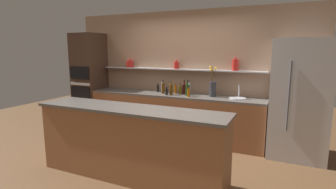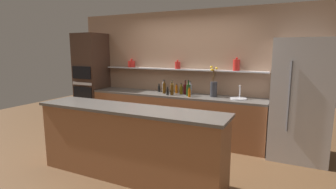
{
  "view_description": "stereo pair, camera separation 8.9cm",
  "coord_description": "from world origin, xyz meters",
  "px_view_note": "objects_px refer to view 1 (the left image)",
  "views": [
    {
      "loc": [
        1.95,
        -3.57,
        1.8
      ],
      "look_at": [
        0.17,
        0.32,
        1.07
      ],
      "focal_mm": 28.0,
      "sensor_mm": 36.0,
      "label": 1
    },
    {
      "loc": [
        2.03,
        -3.53,
        1.8
      ],
      "look_at": [
        0.17,
        0.32,
        1.07
      ],
      "focal_mm": 28.0,
      "sensor_mm": 36.0,
      "label": 2
    }
  ],
  "objects_px": {
    "bottle_sauce_2": "(175,89)",
    "bottle_sauce_7": "(189,93)",
    "bottle_spirit_9": "(163,87)",
    "bottle_sauce_1": "(158,88)",
    "bottle_spirit_3": "(163,88)",
    "oven_tower": "(90,81)",
    "bottle_spirit_11": "(171,90)",
    "bottle_sauce_6": "(167,92)",
    "sink_fixture": "(238,98)",
    "bottle_spirit_0": "(189,89)",
    "flower_vase": "(213,87)",
    "bottle_wine_10": "(184,89)",
    "refrigerator": "(299,99)",
    "bottle_wine_8": "(188,90)",
    "bottle_oil_4": "(180,90)",
    "bottle_spirit_5": "(171,88)"
  },
  "relations": [
    {
      "from": "bottle_spirit_0",
      "to": "bottle_oil_4",
      "type": "relative_size",
      "value": 1.19
    },
    {
      "from": "bottle_spirit_9",
      "to": "oven_tower",
      "type": "bearing_deg",
      "value": -175.67
    },
    {
      "from": "bottle_spirit_11",
      "to": "bottle_spirit_0",
      "type": "bearing_deg",
      "value": 35.85
    },
    {
      "from": "bottle_sauce_2",
      "to": "bottle_sauce_6",
      "type": "height_order",
      "value": "bottle_sauce_2"
    },
    {
      "from": "refrigerator",
      "to": "bottle_spirit_3",
      "type": "bearing_deg",
      "value": 179.37
    },
    {
      "from": "bottle_oil_4",
      "to": "bottle_sauce_6",
      "type": "bearing_deg",
      "value": -138.16
    },
    {
      "from": "bottle_spirit_9",
      "to": "sink_fixture",
      "type": "bearing_deg",
      "value": -4.57
    },
    {
      "from": "flower_vase",
      "to": "bottle_spirit_11",
      "type": "bearing_deg",
      "value": -167.21
    },
    {
      "from": "bottle_sauce_2",
      "to": "bottle_oil_4",
      "type": "xyz_separation_m",
      "value": [
        0.14,
        -0.08,
        0.0
      ]
    },
    {
      "from": "bottle_sauce_1",
      "to": "bottle_spirit_3",
      "type": "distance_m",
      "value": 0.24
    },
    {
      "from": "bottle_sauce_2",
      "to": "refrigerator",
      "type": "bearing_deg",
      "value": -3.93
    },
    {
      "from": "bottle_sauce_1",
      "to": "bottle_spirit_0",
      "type": "bearing_deg",
      "value": -2.57
    },
    {
      "from": "bottle_sauce_1",
      "to": "bottle_spirit_3",
      "type": "height_order",
      "value": "bottle_spirit_3"
    },
    {
      "from": "sink_fixture",
      "to": "bottle_oil_4",
      "type": "distance_m",
      "value": 1.15
    },
    {
      "from": "oven_tower",
      "to": "bottle_spirit_11",
      "type": "bearing_deg",
      "value": -3.21
    },
    {
      "from": "bottle_sauce_1",
      "to": "bottle_wine_10",
      "type": "distance_m",
      "value": 0.62
    },
    {
      "from": "oven_tower",
      "to": "sink_fixture",
      "type": "bearing_deg",
      "value": 0.2
    },
    {
      "from": "bottle_oil_4",
      "to": "sink_fixture",
      "type": "bearing_deg",
      "value": -1.21
    },
    {
      "from": "bottle_sauce_2",
      "to": "bottle_spirit_0",
      "type": "bearing_deg",
      "value": -4.5
    },
    {
      "from": "oven_tower",
      "to": "bottle_wine_8",
      "type": "height_order",
      "value": "oven_tower"
    },
    {
      "from": "bottle_spirit_0",
      "to": "bottle_sauce_7",
      "type": "height_order",
      "value": "bottle_spirit_0"
    },
    {
      "from": "bottle_oil_4",
      "to": "bottle_spirit_11",
      "type": "distance_m",
      "value": 0.21
    },
    {
      "from": "bottle_spirit_5",
      "to": "bottle_sauce_6",
      "type": "relative_size",
      "value": 1.68
    },
    {
      "from": "bottle_spirit_3",
      "to": "bottle_wine_8",
      "type": "xyz_separation_m",
      "value": [
        0.55,
        -0.05,
        0.0
      ]
    },
    {
      "from": "oven_tower",
      "to": "bottle_spirit_3",
      "type": "height_order",
      "value": "oven_tower"
    },
    {
      "from": "flower_vase",
      "to": "sink_fixture",
      "type": "xyz_separation_m",
      "value": [
        0.49,
        -0.05,
        -0.15
      ]
    },
    {
      "from": "flower_vase",
      "to": "bottle_sauce_2",
      "type": "bearing_deg",
      "value": 175.63
    },
    {
      "from": "bottle_spirit_3",
      "to": "bottle_spirit_11",
      "type": "relative_size",
      "value": 1.04
    },
    {
      "from": "sink_fixture",
      "to": "bottle_sauce_2",
      "type": "bearing_deg",
      "value": 175.18
    },
    {
      "from": "bottle_sauce_1",
      "to": "bottle_spirit_11",
      "type": "relative_size",
      "value": 0.67
    },
    {
      "from": "bottle_wine_8",
      "to": "bottle_spirit_9",
      "type": "height_order",
      "value": "bottle_wine_8"
    },
    {
      "from": "sink_fixture",
      "to": "bottle_spirit_5",
      "type": "xyz_separation_m",
      "value": [
        -1.33,
        -0.01,
        0.09
      ]
    },
    {
      "from": "bottle_spirit_3",
      "to": "bottle_wine_10",
      "type": "relative_size",
      "value": 0.93
    },
    {
      "from": "oven_tower",
      "to": "sink_fixture",
      "type": "height_order",
      "value": "oven_tower"
    },
    {
      "from": "oven_tower",
      "to": "bottle_sauce_7",
      "type": "bearing_deg",
      "value": -4.09
    },
    {
      "from": "bottle_spirit_0",
      "to": "bottle_sauce_2",
      "type": "relative_size",
      "value": 1.34
    },
    {
      "from": "bottle_spirit_3",
      "to": "bottle_spirit_9",
      "type": "bearing_deg",
      "value": 119.88
    },
    {
      "from": "bottle_sauce_1",
      "to": "bottle_wine_8",
      "type": "relative_size",
      "value": 0.56
    },
    {
      "from": "refrigerator",
      "to": "bottle_wine_8",
      "type": "relative_size",
      "value": 6.39
    },
    {
      "from": "oven_tower",
      "to": "bottle_spirit_9",
      "type": "bearing_deg",
      "value": 4.33
    },
    {
      "from": "bottle_wine_8",
      "to": "bottle_spirit_11",
      "type": "distance_m",
      "value": 0.33
    },
    {
      "from": "bottle_spirit_3",
      "to": "bottle_wine_8",
      "type": "relative_size",
      "value": 0.86
    },
    {
      "from": "bottle_sauce_1",
      "to": "bottle_sauce_6",
      "type": "height_order",
      "value": "bottle_sauce_1"
    },
    {
      "from": "bottle_spirit_9",
      "to": "bottle_sauce_7",
      "type": "bearing_deg",
      "value": -24.45
    },
    {
      "from": "flower_vase",
      "to": "bottle_wine_8",
      "type": "xyz_separation_m",
      "value": [
        -0.47,
        -0.12,
        -0.06
      ]
    },
    {
      "from": "bottle_sauce_2",
      "to": "bottle_sauce_7",
      "type": "relative_size",
      "value": 1.01
    },
    {
      "from": "refrigerator",
      "to": "sink_fixture",
      "type": "bearing_deg",
      "value": 177.22
    },
    {
      "from": "bottle_spirit_0",
      "to": "flower_vase",
      "type": "bearing_deg",
      "value": -4.29
    },
    {
      "from": "refrigerator",
      "to": "bottle_oil_4",
      "type": "distance_m",
      "value": 2.15
    },
    {
      "from": "bottle_spirit_5",
      "to": "bottle_oil_4",
      "type": "bearing_deg",
      "value": 10.33
    }
  ]
}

